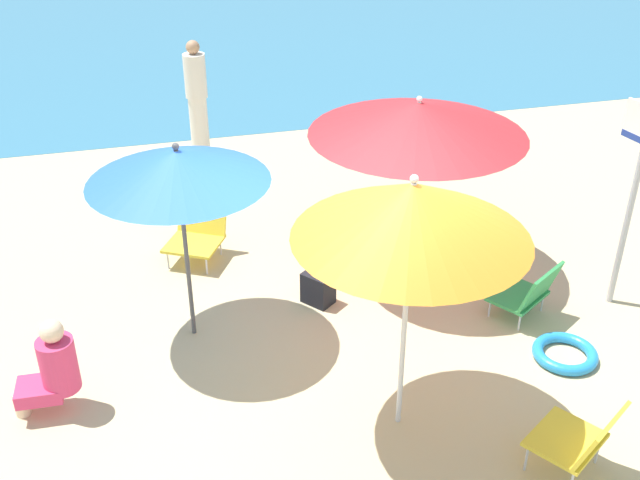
% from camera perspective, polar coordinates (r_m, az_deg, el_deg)
% --- Properties ---
extents(ground_plane, '(40.00, 40.00, 0.00)m').
position_cam_1_polar(ground_plane, '(6.75, 2.98, -9.30)').
color(ground_plane, '#CCB789').
extents(sea_water, '(40.00, 16.00, 0.01)m').
position_cam_1_polar(sea_water, '(19.07, -9.58, 16.49)').
color(sea_water, teal).
rests_on(sea_water, ground_plane).
extents(umbrella_orange, '(1.67, 1.67, 2.15)m').
position_cam_1_polar(umbrella_orange, '(5.15, 6.94, 2.18)').
color(umbrella_orange, silver).
rests_on(umbrella_orange, ground_plane).
extents(umbrella_blue, '(1.54, 1.54, 1.89)m').
position_cam_1_polar(umbrella_blue, '(6.36, -10.66, 5.47)').
color(umbrella_blue, '#4C4C51').
rests_on(umbrella_blue, ground_plane).
extents(umbrella_red, '(2.13, 2.13, 1.88)m').
position_cam_1_polar(umbrella_red, '(7.41, 7.39, 9.04)').
color(umbrella_red, silver).
rests_on(umbrella_red, ground_plane).
extents(beach_chair_a, '(0.76, 0.78, 0.58)m').
position_cam_1_polar(beach_chair_a, '(8.21, -9.21, 0.53)').
color(beach_chair_a, gold).
rests_on(beach_chair_a, ground_plane).
extents(beach_chair_b, '(0.73, 0.73, 0.64)m').
position_cam_1_polar(beach_chair_b, '(5.87, 19.01, -13.91)').
color(beach_chair_b, gold).
rests_on(beach_chair_b, ground_plane).
extents(beach_chair_c, '(0.71, 0.70, 0.59)m').
position_cam_1_polar(beach_chair_c, '(7.39, 15.39, -3.77)').
color(beach_chair_c, '#33934C').
rests_on(beach_chair_c, ground_plane).
extents(person_a, '(0.29, 0.29, 1.63)m').
position_cam_1_polar(person_a, '(10.49, -9.21, 10.32)').
color(person_a, silver).
rests_on(person_a, ground_plane).
extents(person_b, '(0.55, 0.31, 0.86)m').
position_cam_1_polar(person_b, '(6.39, -19.48, -9.09)').
color(person_b, '#DB3866').
rests_on(person_b, ground_plane).
extents(warning_sign, '(0.13, 0.54, 2.06)m').
position_cam_1_polar(warning_sign, '(7.43, 22.74, 4.50)').
color(warning_sign, '#ADADB2').
rests_on(warning_sign, ground_plane).
extents(swim_ring, '(0.57, 0.57, 0.10)m').
position_cam_1_polar(swim_ring, '(7.12, 17.92, -8.11)').
color(swim_ring, '#238CD8').
rests_on(swim_ring, ground_plane).
extents(beach_bag, '(0.34, 0.36, 0.32)m').
position_cam_1_polar(beach_bag, '(7.43, -0.14, -3.63)').
color(beach_bag, black).
rests_on(beach_bag, ground_plane).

